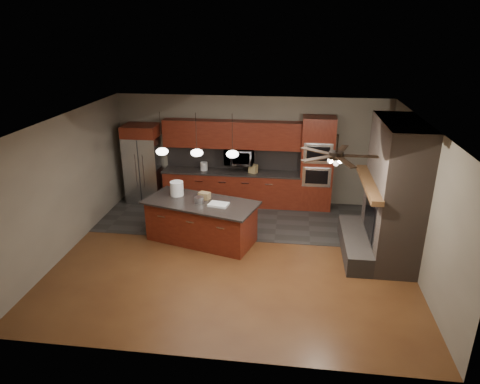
# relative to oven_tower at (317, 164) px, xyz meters

# --- Properties ---
(ground) EXTENTS (7.00, 7.00, 0.00)m
(ground) POSITION_rel_oven_tower_xyz_m (-1.70, -2.69, -1.19)
(ground) COLOR brown
(ground) RESTS_ON ground
(ceiling) EXTENTS (7.00, 6.00, 0.02)m
(ceiling) POSITION_rel_oven_tower_xyz_m (-1.70, -2.69, 1.61)
(ceiling) COLOR white
(ceiling) RESTS_ON back_wall
(back_wall) EXTENTS (7.00, 0.02, 2.80)m
(back_wall) POSITION_rel_oven_tower_xyz_m (-1.70, 0.31, 0.21)
(back_wall) COLOR gray
(back_wall) RESTS_ON ground
(right_wall) EXTENTS (0.02, 6.00, 2.80)m
(right_wall) POSITION_rel_oven_tower_xyz_m (1.80, -2.69, 0.21)
(right_wall) COLOR gray
(right_wall) RESTS_ON ground
(left_wall) EXTENTS (0.02, 6.00, 2.80)m
(left_wall) POSITION_rel_oven_tower_xyz_m (-5.20, -2.69, 0.21)
(left_wall) COLOR gray
(left_wall) RESTS_ON ground
(slate_tile_patch) EXTENTS (7.00, 2.40, 0.01)m
(slate_tile_patch) POSITION_rel_oven_tower_xyz_m (-1.70, -0.89, -1.19)
(slate_tile_patch) COLOR #2F2D2A
(slate_tile_patch) RESTS_ON ground
(fireplace_column) EXTENTS (1.30, 2.10, 2.80)m
(fireplace_column) POSITION_rel_oven_tower_xyz_m (1.34, -2.29, 0.11)
(fireplace_column) COLOR brown
(fireplace_column) RESTS_ON ground
(back_cabinetry) EXTENTS (3.59, 0.64, 2.20)m
(back_cabinetry) POSITION_rel_oven_tower_xyz_m (-2.18, 0.05, -0.30)
(back_cabinetry) COLOR maroon
(back_cabinetry) RESTS_ON ground
(oven_tower) EXTENTS (0.80, 0.63, 2.38)m
(oven_tower) POSITION_rel_oven_tower_xyz_m (0.00, 0.00, 0.00)
(oven_tower) COLOR maroon
(oven_tower) RESTS_ON ground
(microwave) EXTENTS (0.73, 0.41, 0.50)m
(microwave) POSITION_rel_oven_tower_xyz_m (-1.98, 0.06, 0.11)
(microwave) COLOR silver
(microwave) RESTS_ON back_cabinetry
(refrigerator) EXTENTS (0.89, 0.75, 2.07)m
(refrigerator) POSITION_rel_oven_tower_xyz_m (-4.50, -0.07, -0.15)
(refrigerator) COLOR silver
(refrigerator) RESTS_ON ground
(kitchen_island) EXTENTS (2.62, 1.72, 0.92)m
(kitchen_island) POSITION_rel_oven_tower_xyz_m (-2.52, -2.15, -0.73)
(kitchen_island) COLOR maroon
(kitchen_island) RESTS_ON ground
(white_bucket) EXTENTS (0.41, 0.41, 0.32)m
(white_bucket) POSITION_rel_oven_tower_xyz_m (-3.12, -1.85, -0.11)
(white_bucket) COLOR white
(white_bucket) RESTS_ON kitchen_island
(paint_can) EXTENTS (0.28, 0.28, 0.13)m
(paint_can) POSITION_rel_oven_tower_xyz_m (-2.54, -2.21, -0.20)
(paint_can) COLOR #A9A9AE
(paint_can) RESTS_ON kitchen_island
(paint_tray) EXTENTS (0.45, 0.35, 0.04)m
(paint_tray) POSITION_rel_oven_tower_xyz_m (-2.11, -2.29, -0.25)
(paint_tray) COLOR white
(paint_tray) RESTS_ON kitchen_island
(cardboard_box) EXTENTS (0.27, 0.23, 0.15)m
(cardboard_box) POSITION_rel_oven_tower_xyz_m (-2.47, -1.98, -0.20)
(cardboard_box) COLOR olive
(cardboard_box) RESTS_ON kitchen_island
(counter_bucket) EXTENTS (0.25, 0.25, 0.22)m
(counter_bucket) POSITION_rel_oven_tower_xyz_m (-2.90, 0.01, -0.18)
(counter_bucket) COLOR silver
(counter_bucket) RESTS_ON back_cabinetry
(counter_box) EXTENTS (0.25, 0.22, 0.22)m
(counter_box) POSITION_rel_oven_tower_xyz_m (-1.60, -0.04, -0.18)
(counter_box) COLOR tan
(counter_box) RESTS_ON back_cabinetry
(pendant_left) EXTENTS (0.26, 0.26, 0.92)m
(pendant_left) POSITION_rel_oven_tower_xyz_m (-3.35, -1.99, 0.77)
(pendant_left) COLOR black
(pendant_left) RESTS_ON ceiling
(pendant_center) EXTENTS (0.26, 0.26, 0.92)m
(pendant_center) POSITION_rel_oven_tower_xyz_m (-2.60, -1.99, 0.77)
(pendant_center) COLOR black
(pendant_center) RESTS_ON ceiling
(pendant_right) EXTENTS (0.26, 0.26, 0.92)m
(pendant_right) POSITION_rel_oven_tower_xyz_m (-1.85, -1.99, 0.77)
(pendant_right) COLOR black
(pendant_right) RESTS_ON ceiling
(ceiling_fan) EXTENTS (1.27, 1.33, 0.41)m
(ceiling_fan) POSITION_rel_oven_tower_xyz_m (0.10, -3.49, 1.27)
(ceiling_fan) COLOR black
(ceiling_fan) RESTS_ON ceiling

